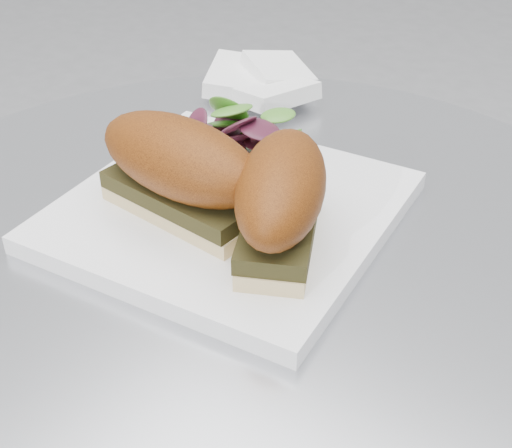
{
  "coord_description": "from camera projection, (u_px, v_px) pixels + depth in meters",
  "views": [
    {
      "loc": [
        0.28,
        -0.35,
        1.07
      ],
      "look_at": [
        0.02,
        -0.01,
        0.77
      ],
      "focal_mm": 50.0,
      "sensor_mm": 36.0,
      "label": 1
    }
  ],
  "objects": [
    {
      "name": "plate",
      "position": [
        229.0,
        211.0,
        0.59
      ],
      "size": [
        0.29,
        0.29,
        0.02
      ],
      "primitive_type": "cube",
      "rotation": [
        0.0,
        0.0,
        0.13
      ],
      "color": "white",
      "rests_on": "table"
    },
    {
      "name": "sandwich_left",
      "position": [
        181.0,
        168.0,
        0.55
      ],
      "size": [
        0.16,
        0.08,
        0.08
      ],
      "rotation": [
        0.0,
        0.0,
        -0.04
      ],
      "color": "#D1BA82",
      "rests_on": "plate"
    },
    {
      "name": "sandwich_right",
      "position": [
        281.0,
        197.0,
        0.52
      ],
      "size": [
        0.12,
        0.16,
        0.08
      ],
      "rotation": [
        0.0,
        0.0,
        -1.09
      ],
      "color": "#D1BA82",
      "rests_on": "plate"
    },
    {
      "name": "salad",
      "position": [
        244.0,
        128.0,
        0.65
      ],
      "size": [
        0.09,
        0.09,
        0.05
      ],
      "primitive_type": null,
      "color": "#5D912F",
      "rests_on": "plate"
    },
    {
      "name": "napkin",
      "position": [
        262.0,
        90.0,
        0.79
      ],
      "size": [
        0.16,
        0.16,
        0.02
      ],
      "primitive_type": null,
      "rotation": [
        0.0,
        0.0,
        0.21
      ],
      "color": "white",
      "rests_on": "table"
    }
  ]
}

